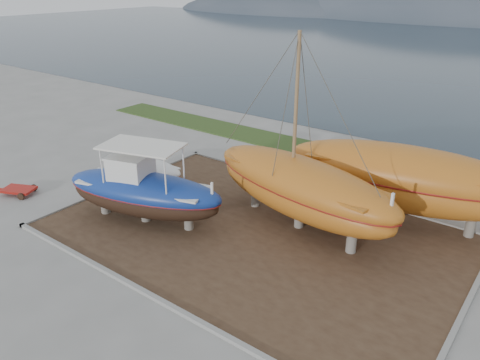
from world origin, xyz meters
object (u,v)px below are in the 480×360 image
Objects in this scene: white_dinghy at (153,172)px; orange_bare_hull at (401,186)px; orange_sailboat at (304,137)px; blue_caique at (143,184)px; red_trailer at (19,191)px.

white_dinghy is 13.34m from orange_bare_hull.
orange_sailboat is 0.92× the size of orange_bare_hull.
orange_sailboat is (6.18, 3.91, 2.49)m from blue_caique.
blue_caique is 4.74m from white_dinghy.
orange_sailboat reaches higher than orange_bare_hull.
red_trailer is (-17.39, -9.35, -1.70)m from orange_bare_hull.
red_trailer is at bearing -130.20° from white_dinghy.
orange_bare_hull is (9.62, 7.29, -0.10)m from blue_caique.
red_trailer is (-13.95, -5.98, -4.29)m from orange_sailboat.
orange_sailboat reaches higher than white_dinghy.
blue_caique is at bearing -47.00° from white_dinghy.
orange_sailboat reaches higher than red_trailer.
orange_bare_hull reaches higher than white_dinghy.
orange_bare_hull is 19.82m from red_trailer.
blue_caique reaches higher than white_dinghy.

